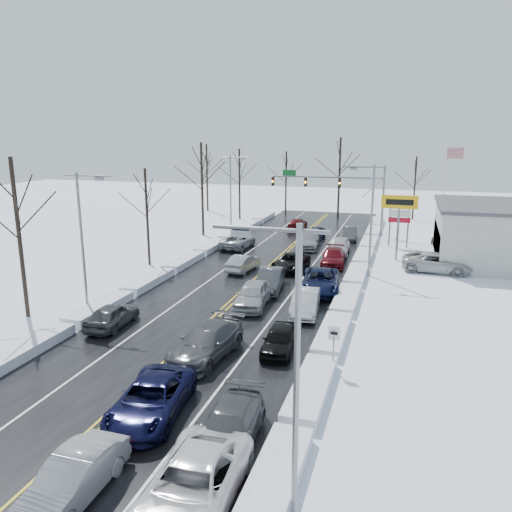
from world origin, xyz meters
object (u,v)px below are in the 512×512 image
(traffic_signal_mast, at_px, (339,186))
(tires_plus_sign, at_px, (399,207))
(flagpole, at_px, (446,184))
(oncoming_car_0, at_px, (243,271))

(traffic_signal_mast, distance_m, tires_plus_sign, 13.92)
(tires_plus_sign, height_order, flagpole, flagpole)
(oncoming_car_0, bearing_deg, traffic_signal_mast, -98.06)
(traffic_signal_mast, bearing_deg, flagpole, 9.73)
(flagpole, height_order, oncoming_car_0, flagpole)
(traffic_signal_mast, bearing_deg, tires_plus_sign, -59.54)
(tires_plus_sign, bearing_deg, oncoming_car_0, -148.55)
(tires_plus_sign, xyz_separation_m, oncoming_car_0, (-12.33, -7.54, -4.99))
(traffic_signal_mast, xyz_separation_m, flagpole, (11.72, 2.01, 0.45))
(oncoming_car_0, bearing_deg, tires_plus_sign, -141.49)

